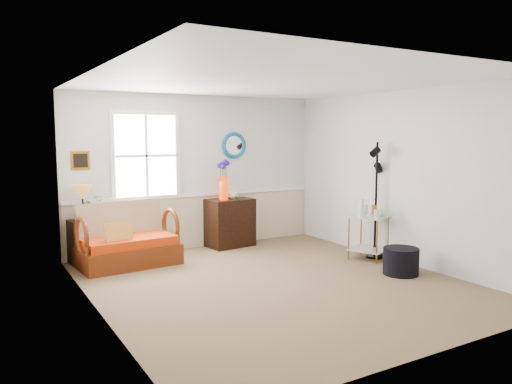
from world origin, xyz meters
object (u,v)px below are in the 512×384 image
side_table (369,237)px  floor_lamp (376,200)px  loveseat (128,235)px  ottoman (401,261)px  lamp_stand (83,242)px  cabinet (230,223)px

side_table → floor_lamp: (0.15, 0.02, 0.57)m
loveseat → side_table: (3.35, -1.52, -0.12)m
loveseat → side_table: size_ratio=2.06×
floor_lamp → ottoman: 1.21m
lamp_stand → ottoman: (3.69, -2.83, -0.15)m
loveseat → lamp_stand: (-0.56, 0.43, -0.13)m
lamp_stand → cabinet: size_ratio=0.80×
loveseat → ottoman: 3.96m
loveseat → side_table: loveseat is taller
floor_lamp → cabinet: bearing=130.5°
lamp_stand → floor_lamp: size_ratio=0.37×
lamp_stand → cabinet: cabinet is taller
ottoman → side_table: bearing=76.1°
loveseat → ottoman: size_ratio=2.90×
cabinet → loveseat: bearing=-173.9°
loveseat → floor_lamp: 3.83m
loveseat → cabinet: (1.90, 0.39, -0.05)m
loveseat → lamp_stand: 0.72m
ottoman → lamp_stand: bearing=142.6°
loveseat → floor_lamp: floor_lamp is taller
loveseat → lamp_stand: loveseat is taller
floor_lamp → ottoman: (-0.37, -0.90, -0.73)m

